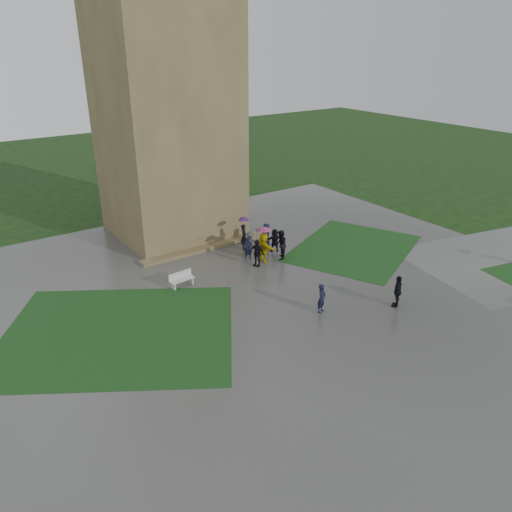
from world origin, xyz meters
TOP-DOWN VIEW (x-y plane):
  - ground at (0.00, 0.00)m, footprint 120.00×120.00m
  - plaza at (0.00, 2.00)m, footprint 34.00×34.00m
  - lawn_inset_left at (-8.50, 4.00)m, footprint 14.10×13.46m
  - lawn_inset_right at (8.50, 5.00)m, footprint 11.12×10.15m
  - tower at (0.00, 15.00)m, footprint 8.00×8.00m
  - tower_plinth at (0.00, 10.60)m, footprint 9.00×0.80m
  - bench at (-3.68, 6.65)m, footprint 1.53×0.60m
  - visitor_cluster at (2.55, 7.33)m, footprint 3.56×3.73m
  - pedestrian_mid at (0.95, -0.16)m, footprint 0.68×0.57m
  - pedestrian_near at (4.65, -2.00)m, footprint 1.20×1.05m

SIDE VIEW (x-z plane):
  - ground at x=0.00m, z-range 0.00..0.00m
  - plaza at x=0.00m, z-range 0.00..0.02m
  - lawn_inset_left at x=-8.50m, z-range 0.02..0.03m
  - lawn_inset_right at x=8.50m, z-range 0.02..0.03m
  - tower_plinth at x=0.00m, z-range 0.02..0.24m
  - bench at x=-3.68m, z-range 0.03..0.90m
  - pedestrian_mid at x=0.95m, z-range 0.02..1.60m
  - pedestrian_near at x=4.65m, z-range 0.02..1.80m
  - visitor_cluster at x=2.55m, z-range -0.17..2.35m
  - tower at x=0.00m, z-range 0.00..18.00m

